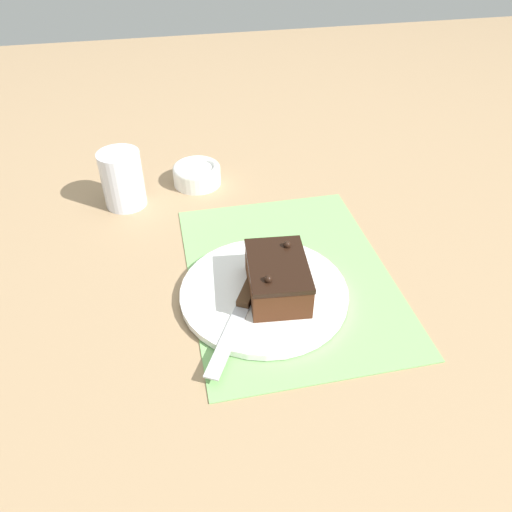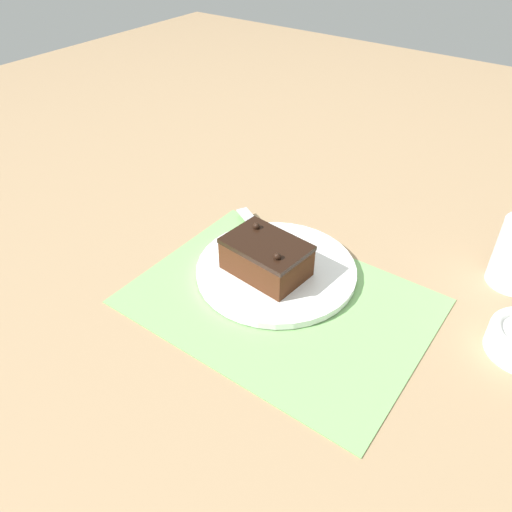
{
  "view_description": "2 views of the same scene",
  "coord_description": "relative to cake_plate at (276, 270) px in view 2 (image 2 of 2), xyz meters",
  "views": [
    {
      "loc": [
        -0.62,
        0.19,
        0.57
      ],
      "look_at": [
        -0.01,
        0.06,
        0.06
      ],
      "focal_mm": 35.0,
      "sensor_mm": 36.0,
      "label": 1
    },
    {
      "loc": [
        0.32,
        -0.5,
        0.55
      ],
      "look_at": [
        -0.07,
        0.03,
        0.04
      ],
      "focal_mm": 35.0,
      "sensor_mm": 36.0,
      "label": 2
    }
  ],
  "objects": [
    {
      "name": "chocolate_cake",
      "position": [
        -0.01,
        -0.02,
        0.04
      ],
      "size": [
        0.14,
        0.11,
        0.07
      ],
      "rotation": [
        0.0,
        0.0,
        -0.1
      ],
      "color": "#472614",
      "rests_on": "cake_plate"
    },
    {
      "name": "ground_plane",
      "position": [
        0.04,
        -0.05,
        -0.01
      ],
      "size": [
        3.0,
        3.0,
        0.0
      ],
      "primitive_type": "plane",
      "color": "#9E7F5B"
    },
    {
      "name": "serving_knife",
      "position": [
        -0.04,
        0.04,
        0.01
      ],
      "size": [
        0.19,
        0.12,
        0.01
      ],
      "rotation": [
        0.0,
        0.0,
        1.08
      ],
      "color": "#472D19",
      "rests_on": "cake_plate"
    },
    {
      "name": "cake_plate",
      "position": [
        0.0,
        0.0,
        0.0
      ],
      "size": [
        0.27,
        0.27,
        0.01
      ],
      "color": "white",
      "rests_on": "placemat_woven"
    },
    {
      "name": "placemat_woven",
      "position": [
        0.04,
        -0.05,
        -0.01
      ],
      "size": [
        0.46,
        0.34,
        0.0
      ],
      "primitive_type": "cube",
      "color": "#7AB266",
      "rests_on": "ground_plane"
    }
  ]
}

